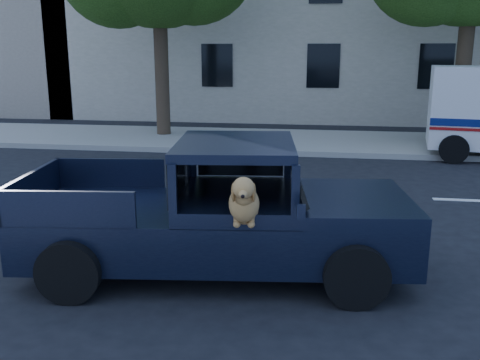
{
  "coord_description": "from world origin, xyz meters",
  "views": [
    {
      "loc": [
        1.05,
        -6.91,
        2.8
      ],
      "look_at": [
        0.13,
        -0.98,
        1.33
      ],
      "focal_mm": 40.0,
      "sensor_mm": 36.0,
      "label": 1
    }
  ],
  "objects": [
    {
      "name": "ground",
      "position": [
        0.0,
        0.0,
        0.0
      ],
      "size": [
        120.0,
        120.0,
        0.0
      ],
      "primitive_type": "plane",
      "color": "black",
      "rests_on": "ground"
    },
    {
      "name": "pickup_truck",
      "position": [
        -0.29,
        -0.61,
        0.58
      ],
      "size": [
        4.94,
        2.61,
        1.7
      ],
      "rotation": [
        0.0,
        0.0,
        0.11
      ],
      "color": "black",
      "rests_on": "ground"
    },
    {
      "name": "building_main",
      "position": [
        3.0,
        16.5,
        4.5
      ],
      "size": [
        26.0,
        6.0,
        9.0
      ],
      "primitive_type": "cube",
      "color": "beige",
      "rests_on": "ground"
    },
    {
      "name": "lane_stripes",
      "position": [
        2.0,
        3.4,
        0.01
      ],
      "size": [
        21.6,
        0.14,
        0.01
      ],
      "primitive_type": null,
      "color": "silver",
      "rests_on": "ground"
    },
    {
      "name": "far_sidewalk",
      "position": [
        0.0,
        9.2,
        0.07
      ],
      "size": [
        60.0,
        4.0,
        0.15
      ],
      "primitive_type": "cube",
      "color": "gray",
      "rests_on": "ground"
    }
  ]
}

